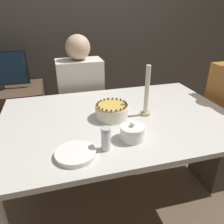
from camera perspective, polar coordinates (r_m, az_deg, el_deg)
The scene contains 10 objects.
ground_plane at distance 1.89m, azimuth 1.41°, elevation -22.30°, with size 12.00×12.00×0.00m, color brown.
wall_behind at distance 2.63m, azimuth -7.95°, elevation 23.34°, with size 8.00×0.05×2.60m.
dining_table at distance 1.47m, azimuth 1.68°, elevation -4.93°, with size 1.49×1.01×0.77m.
cake at distance 1.38m, azimuth -0.00°, elevation 0.16°, with size 0.21×0.21×0.10m.
sugar_bowl at distance 1.17m, azimuth 5.27°, elevation -5.37°, with size 0.13×0.13×0.10m.
sugar_shaker at distance 1.07m, azimuth -1.62°, elevation -7.00°, with size 0.05×0.05×0.12m.
plate_stack at distance 1.07m, azimuth -9.51°, elevation -10.67°, with size 0.20×0.20×0.02m.
candle at distance 1.40m, azimuth 9.02°, elevation 4.37°, with size 0.06×0.06×0.33m.
person_man_blue_shirt at distance 2.11m, azimuth -7.87°, elevation 0.91°, with size 0.40×0.34×1.20m.
side_cabinet at distance 2.58m, azimuth -25.82°, elevation -1.57°, with size 0.82×0.54×0.66m.
Camera 1 is at (-0.38, -1.20, 1.41)m, focal length 35.00 mm.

